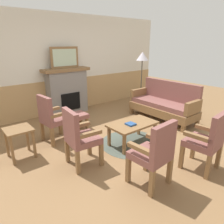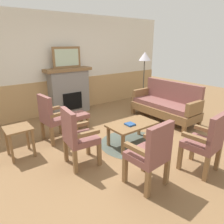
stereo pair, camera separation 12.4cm
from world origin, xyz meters
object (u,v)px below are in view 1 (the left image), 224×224
object	(u,v)px
couch	(164,104)
armchair_by_window_left	(79,135)
book_on_table	(131,124)
side_table	(19,135)
fireplace	(67,91)
armchair_front_left	(154,151)
footstool	(78,117)
coffee_table	(133,126)
floor_lamp_by_couch	(142,60)
armchair_front_center	(208,139)
framed_picture	(65,58)
armchair_near_fireplace	(52,117)

from	to	relation	value
couch	armchair_by_window_left	distance (m)	2.90
book_on_table	armchair_by_window_left	size ratio (longest dim) A/B	0.17
side_table	fireplace	bearing A→B (deg)	42.64
armchair_front_left	side_table	xyz separation A→B (m)	(-1.22, 1.97, -0.10)
armchair_by_window_left	footstool	bearing A→B (deg)	60.86
fireplace	coffee_table	size ratio (longest dim) A/B	1.35
armchair_by_window_left	floor_lamp_by_couch	size ratio (longest dim) A/B	0.58
armchair_front_center	fireplace	bearing A→B (deg)	94.99
couch	armchair_front_left	xyz separation A→B (m)	(-2.32, -1.60, 0.14)
footstool	book_on_table	bearing A→B (deg)	-76.13
armchair_front_center	floor_lamp_by_couch	bearing A→B (deg)	60.07
armchair_front_center	coffee_table	bearing A→B (deg)	100.45
floor_lamp_by_couch	armchair_front_center	bearing A→B (deg)	-119.93
armchair_front_center	floor_lamp_by_couch	distance (m)	3.63
armchair_front_left	fireplace	bearing A→B (deg)	80.87
armchair_front_center	couch	bearing A→B (deg)	53.43
armchair_by_window_left	side_table	size ratio (longest dim) A/B	1.78
coffee_table	armchair_front_center	distance (m)	1.41
armchair_front_left	side_table	size ratio (longest dim) A/B	1.78
footstool	side_table	bearing A→B (deg)	-160.48
fireplace	side_table	size ratio (longest dim) A/B	2.36
fireplace	book_on_table	world-z (taller)	fireplace
framed_picture	footstool	xyz separation A→B (m)	(-0.35, -1.15, -1.28)
couch	armchair_by_window_left	xyz separation A→B (m)	(-2.86, -0.51, 0.14)
couch	armchair_front_left	size ratio (longest dim) A/B	1.84
footstool	armchair_near_fireplace	distance (m)	0.84
armchair_by_window_left	armchair_front_center	world-z (taller)	same
couch	armchair_front_center	size ratio (longest dim) A/B	1.84
couch	side_table	size ratio (longest dim) A/B	3.27
armchair_by_window_left	floor_lamp_by_couch	xyz separation A→B (m)	(3.22, 1.68, 0.91)
framed_picture	armchair_near_fireplace	size ratio (longest dim) A/B	0.82
couch	framed_picture	bearing A→B (deg)	130.42
book_on_table	armchair_front_center	world-z (taller)	armchair_front_center
armchair_near_fireplace	side_table	xyz separation A→B (m)	(-0.71, -0.23, -0.10)
armchair_by_window_left	side_table	xyz separation A→B (m)	(-0.68, 0.87, -0.10)
couch	armchair_near_fireplace	bearing A→B (deg)	168.08
fireplace	coffee_table	xyz separation A→B (m)	(0.09, -2.54, -0.27)
footstool	armchair_front_center	distance (m)	2.86
book_on_table	couch	bearing A→B (deg)	17.14
couch	armchair_front_center	bearing A→B (deg)	-126.57
fireplace	couch	world-z (taller)	fireplace
coffee_table	floor_lamp_by_couch	xyz separation A→B (m)	(2.01, 1.68, 1.06)
armchair_front_left	framed_picture	bearing A→B (deg)	80.87
coffee_table	footstool	bearing A→B (deg)	107.43
armchair_front_center	floor_lamp_by_couch	size ratio (longest dim) A/B	0.58
framed_picture	book_on_table	distance (m)	2.80
footstool	armchair_near_fireplace	world-z (taller)	armchair_near_fireplace
fireplace	floor_lamp_by_couch	bearing A→B (deg)	-22.30
coffee_table	couch	bearing A→B (deg)	16.96
couch	armchair_front_left	bearing A→B (deg)	-145.37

